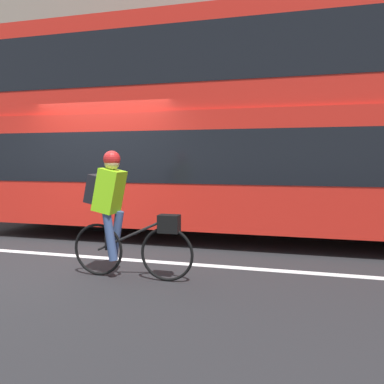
% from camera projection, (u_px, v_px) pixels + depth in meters
% --- Properties ---
extents(ground_plane, '(80.00, 80.00, 0.00)m').
position_uv_depth(ground_plane, '(73.00, 258.00, 5.72)').
color(ground_plane, '#232326').
extents(road_center_line, '(50.00, 0.14, 0.01)m').
position_uv_depth(road_center_line, '(77.00, 256.00, 5.83)').
color(road_center_line, silver).
rests_on(road_center_line, ground_plane).
extents(sidewalk_curb, '(60.00, 1.76, 0.12)m').
position_uv_depth(sidewalk_curb, '(166.00, 213.00, 10.09)').
color(sidewalk_curb, gray).
rests_on(sidewalk_curb, ground_plane).
extents(building_facade, '(60.00, 0.30, 8.74)m').
position_uv_depth(building_facade, '(177.00, 59.00, 10.69)').
color(building_facade, gray).
rests_on(building_facade, ground_plane).
extents(bus, '(10.56, 2.49, 3.98)m').
position_uv_depth(bus, '(257.00, 122.00, 6.99)').
color(bus, black).
rests_on(bus, ground_plane).
extents(cyclist_on_bike, '(1.62, 0.32, 1.62)m').
position_uv_depth(cyclist_on_bike, '(119.00, 210.00, 4.72)').
color(cyclist_on_bike, black).
rests_on(cyclist_on_bike, ground_plane).
extents(trash_bin, '(0.45, 0.45, 0.98)m').
position_uv_depth(trash_bin, '(355.00, 197.00, 8.78)').
color(trash_bin, '#262628').
rests_on(trash_bin, sidewalk_curb).
extents(street_sign_post, '(0.36, 0.09, 2.71)m').
position_uv_depth(street_sign_post, '(1.00, 155.00, 11.15)').
color(street_sign_post, '#59595B').
rests_on(street_sign_post, sidewalk_curb).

